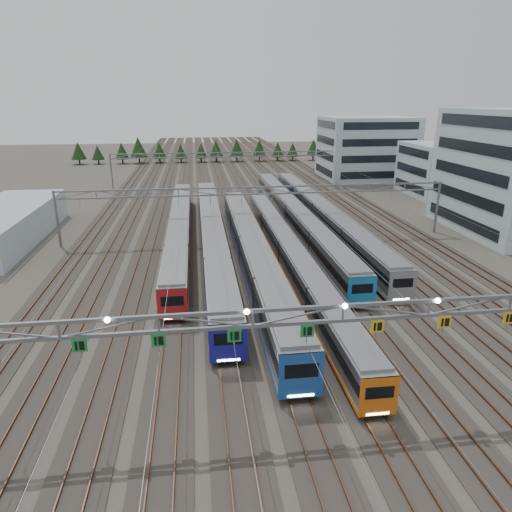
{
  "coord_description": "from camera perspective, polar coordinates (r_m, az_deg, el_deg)",
  "views": [
    {
      "loc": [
        -8.64,
        -24.48,
        19.81
      ],
      "look_at": [
        -2.48,
        22.3,
        3.5
      ],
      "focal_mm": 32.0,
      "sensor_mm": 36.0,
      "label": 1
    }
  ],
  "objects": [
    {
      "name": "ground",
      "position": [
        32.65,
        9.99,
        -18.62
      ],
      "size": [
        400.0,
        400.0,
        0.0
      ],
      "primitive_type": "plane",
      "color": "#47423A",
      "rests_on": "ground"
    },
    {
      "name": "track_bed",
      "position": [
        126.12,
        -3.56,
        10.68
      ],
      "size": [
        54.0,
        260.0,
        5.42
      ],
      "color": "#2D2823",
      "rests_on": "ground"
    },
    {
      "name": "train_a",
      "position": [
        67.05,
        -9.49,
        3.47
      ],
      "size": [
        2.81,
        52.84,
        3.65
      ],
      "color": "black",
      "rests_on": "ground"
    },
    {
      "name": "train_b",
      "position": [
        63.22,
        -5.5,
        2.79
      ],
      "size": [
        2.96,
        60.51,
        3.86
      ],
      "color": "black",
      "rests_on": "ground"
    },
    {
      "name": "train_c",
      "position": [
        55.6,
        -0.52,
        0.7
      ],
      "size": [
        3.12,
        54.12,
        4.08
      ],
      "color": "black",
      "rests_on": "ground"
    },
    {
      "name": "train_d",
      "position": [
        55.96,
        4.12,
        0.39
      ],
      "size": [
        2.59,
        57.85,
        3.37
      ],
      "color": "black",
      "rests_on": "ground"
    },
    {
      "name": "train_e",
      "position": [
        73.74,
        4.78,
        5.12
      ],
      "size": [
        2.88,
        62.75,
        3.75
      ],
      "color": "black",
      "rests_on": "ground"
    },
    {
      "name": "train_f",
      "position": [
        75.41,
        8.04,
        5.31
      ],
      "size": [
        2.87,
        62.29,
        3.74
      ],
      "color": "black",
      "rests_on": "ground"
    },
    {
      "name": "gantry_near",
      "position": [
        28.79,
        10.78,
        -7.52
      ],
      "size": [
        56.36,
        0.61,
        8.08
      ],
      "color": "slate",
      "rests_on": "ground"
    },
    {
      "name": "gantry_mid",
      "position": [
        66.43,
        0.12,
        7.41
      ],
      "size": [
        56.36,
        0.36,
        8.0
      ],
      "color": "slate",
      "rests_on": "ground"
    },
    {
      "name": "gantry_far",
      "position": [
        110.64,
        -3.04,
        12.07
      ],
      "size": [
        56.36,
        0.36,
        8.0
      ],
      "color": "slate",
      "rests_on": "ground"
    },
    {
      "name": "depot_bldg_mid",
      "position": [
        107.48,
        22.21,
        9.99
      ],
      "size": [
        14.0,
        16.0,
        10.85
      ],
      "primitive_type": "cube",
      "color": "#ACC6CD",
      "rests_on": "ground"
    },
    {
      "name": "depot_bldg_north",
      "position": [
        124.94,
        13.6,
        13.0
      ],
      "size": [
        22.0,
        18.0,
        15.46
      ],
      "primitive_type": "cube",
      "color": "#ACC6CD",
      "rests_on": "ground"
    },
    {
      "name": "west_shed",
      "position": [
        76.12,
        -28.93,
        3.41
      ],
      "size": [
        10.0,
        30.0,
        4.73
      ],
      "primitive_type": "cube",
      "color": "#ACC6CD",
      "rests_on": "ground"
    },
    {
      "name": "treeline",
      "position": [
        154.2,
        -3.52,
        13.23
      ],
      "size": [
        100.1,
        5.6,
        7.02
      ],
      "color": "#332114",
      "rests_on": "ground"
    }
  ]
}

